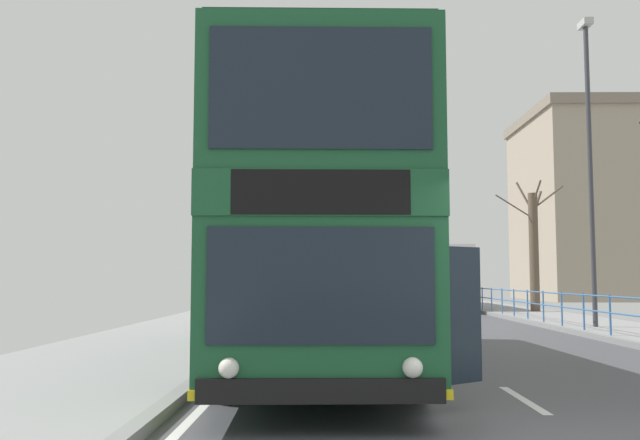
% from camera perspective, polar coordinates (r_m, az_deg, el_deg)
% --- Properties ---
extents(double_decker_bus_main, '(3.49, 11.61, 4.31)m').
position_cam_1_polar(double_decker_bus_main, '(12.40, -0.43, -1.47)').
color(double_decker_bus_main, '#19512D').
rests_on(double_decker_bus_main, ground).
extents(background_bus_far_lane, '(2.81, 10.75, 3.01)m').
position_cam_1_polar(background_bus_far_lane, '(35.31, 9.12, -4.61)').
color(background_bus_far_lane, white).
rests_on(background_bus_far_lane, ground).
extents(pedestrian_railing_far_kerb, '(0.05, 34.97, 0.99)m').
position_cam_1_polar(pedestrian_railing_far_kerb, '(24.99, 16.82, -6.32)').
color(pedestrian_railing_far_kerb, '#386BA8').
rests_on(pedestrian_railing_far_kerb, ground).
extents(street_lamp_far_side, '(0.28, 0.60, 9.09)m').
position_cam_1_polar(street_lamp_far_side, '(21.83, 21.46, 5.46)').
color(street_lamp_far_side, '#38383D').
rests_on(street_lamp_far_side, ground).
extents(bare_tree_far_00, '(3.24, 2.36, 5.63)m').
position_cam_1_polar(bare_tree_far_00, '(30.90, 17.32, -2.19)').
color(bare_tree_far_00, brown).
rests_on(bare_tree_far_00, ground).
extents(background_building_00, '(9.75, 11.99, 13.67)m').
position_cam_1_polar(background_building_00, '(54.06, 21.71, 1.13)').
color(background_building_00, gray).
rests_on(background_building_00, ground).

